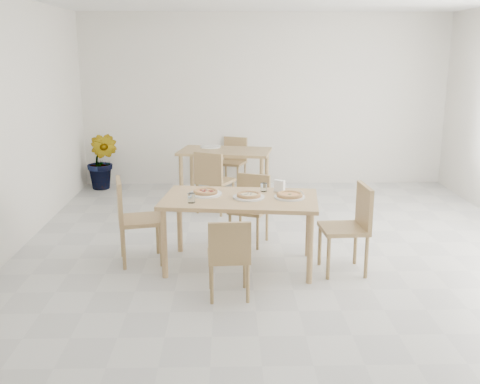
{
  "coord_description": "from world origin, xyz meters",
  "views": [
    {
      "loc": [
        -0.61,
        -5.8,
        2.23
      ],
      "look_at": [
        -0.49,
        -0.25,
        0.81
      ],
      "focal_mm": 42.0,
      "sensor_mm": 36.0,
      "label": 1
    }
  ],
  "objects_px": {
    "second_table": "(225,156)",
    "plate_empty": "(210,147)",
    "chair_south": "(229,253)",
    "potted_plant": "(103,161)",
    "main_table": "(240,205)",
    "plate_pepperoni": "(205,194)",
    "pizza_margherita": "(290,195)",
    "tumbler_a": "(191,198)",
    "napkin_holder": "(280,187)",
    "chair_east": "(352,222)",
    "pizza_pepperoni": "(205,192)",
    "chair_back_n": "(233,158)",
    "plate_margherita": "(290,197)",
    "plate_mushroom": "(249,197)",
    "pizza_mushroom": "(249,195)",
    "tumbler_b": "(264,187)",
    "chair_west": "(132,215)",
    "chair_back_s": "(212,178)",
    "chair_north": "(251,204)"
  },
  "relations": [
    {
      "from": "tumbler_a",
      "to": "potted_plant",
      "type": "height_order",
      "value": "potted_plant"
    },
    {
      "from": "pizza_pepperoni",
      "to": "napkin_holder",
      "type": "relative_size",
      "value": 2.43
    },
    {
      "from": "plate_empty",
      "to": "chair_back_n",
      "type": "bearing_deg",
      "value": 56.12
    },
    {
      "from": "second_table",
      "to": "plate_empty",
      "type": "xyz_separation_m",
      "value": [
        -0.22,
        0.25,
        0.1
      ]
    },
    {
      "from": "chair_west",
      "to": "plate_pepperoni",
      "type": "bearing_deg",
      "value": -104.85
    },
    {
      "from": "pizza_pepperoni",
      "to": "plate_mushroom",
      "type": "bearing_deg",
      "value": -18.0
    },
    {
      "from": "tumbler_b",
      "to": "napkin_holder",
      "type": "bearing_deg",
      "value": -19.33
    },
    {
      "from": "plate_mushroom",
      "to": "tumbler_b",
      "type": "height_order",
      "value": "tumbler_b"
    },
    {
      "from": "napkin_holder",
      "to": "plate_empty",
      "type": "relative_size",
      "value": 0.43
    },
    {
      "from": "napkin_holder",
      "to": "second_table",
      "type": "height_order",
      "value": "napkin_holder"
    },
    {
      "from": "plate_pepperoni",
      "to": "second_table",
      "type": "height_order",
      "value": "plate_pepperoni"
    },
    {
      "from": "main_table",
      "to": "chair_south",
      "type": "distance_m",
      "value": 0.84
    },
    {
      "from": "plate_margherita",
      "to": "pizza_pepperoni",
      "type": "bearing_deg",
      "value": 170.04
    },
    {
      "from": "plate_mushroom",
      "to": "pizza_mushroom",
      "type": "xyz_separation_m",
      "value": [
        -0.0,
        0.0,
        0.02
      ]
    },
    {
      "from": "chair_south",
      "to": "tumbler_a",
      "type": "relative_size",
      "value": 7.95
    },
    {
      "from": "chair_west",
      "to": "tumbler_a",
      "type": "relative_size",
      "value": 9.51
    },
    {
      "from": "plate_pepperoni",
      "to": "chair_back_n",
      "type": "bearing_deg",
      "value": 84.56
    },
    {
      "from": "pizza_mushroom",
      "to": "napkin_holder",
      "type": "distance_m",
      "value": 0.4
    },
    {
      "from": "plate_mushroom",
      "to": "napkin_holder",
      "type": "distance_m",
      "value": 0.4
    },
    {
      "from": "potted_plant",
      "to": "main_table",
      "type": "bearing_deg",
      "value": -57.69
    },
    {
      "from": "plate_mushroom",
      "to": "potted_plant",
      "type": "relative_size",
      "value": 0.35
    },
    {
      "from": "plate_pepperoni",
      "to": "pizza_margherita",
      "type": "height_order",
      "value": "pizza_margherita"
    },
    {
      "from": "tumbler_a",
      "to": "plate_mushroom",
      "type": "bearing_deg",
      "value": 16.13
    },
    {
      "from": "plate_mushroom",
      "to": "pizza_pepperoni",
      "type": "xyz_separation_m",
      "value": [
        -0.45,
        0.15,
        0.02
      ]
    },
    {
      "from": "chair_north",
      "to": "tumbler_a",
      "type": "xyz_separation_m",
      "value": [
        -0.63,
        -0.98,
        0.34
      ]
    },
    {
      "from": "plate_margherita",
      "to": "second_table",
      "type": "height_order",
      "value": "plate_margherita"
    },
    {
      "from": "tumbler_b",
      "to": "plate_empty",
      "type": "distance_m",
      "value": 2.83
    },
    {
      "from": "chair_south",
      "to": "napkin_holder",
      "type": "xyz_separation_m",
      "value": [
        0.54,
        0.99,
        0.37
      ]
    },
    {
      "from": "pizza_pepperoni",
      "to": "chair_back_n",
      "type": "relative_size",
      "value": 0.4
    },
    {
      "from": "main_table",
      "to": "pizza_pepperoni",
      "type": "distance_m",
      "value": 0.39
    },
    {
      "from": "pizza_pepperoni",
      "to": "napkin_holder",
      "type": "bearing_deg",
      "value": 5.24
    },
    {
      "from": "tumbler_a",
      "to": "tumbler_b",
      "type": "distance_m",
      "value": 0.86
    },
    {
      "from": "chair_south",
      "to": "pizza_mushroom",
      "type": "distance_m",
      "value": 0.87
    },
    {
      "from": "pizza_margherita",
      "to": "pizza_mushroom",
      "type": "bearing_deg",
      "value": 179.14
    },
    {
      "from": "pizza_mushroom",
      "to": "plate_empty",
      "type": "distance_m",
      "value": 3.07
    },
    {
      "from": "chair_east",
      "to": "second_table",
      "type": "relative_size",
      "value": 0.62
    },
    {
      "from": "pizza_mushroom",
      "to": "tumbler_a",
      "type": "relative_size",
      "value": 3.34
    },
    {
      "from": "napkin_holder",
      "to": "plate_empty",
      "type": "height_order",
      "value": "napkin_holder"
    },
    {
      "from": "main_table",
      "to": "chair_back_s",
      "type": "xyz_separation_m",
      "value": [
        -0.34,
        1.98,
        -0.17
      ]
    },
    {
      "from": "main_table",
      "to": "chair_south",
      "type": "height_order",
      "value": "chair_south"
    },
    {
      "from": "plate_pepperoni",
      "to": "chair_back_s",
      "type": "xyz_separation_m",
      "value": [
        0.02,
        1.87,
        -0.25
      ]
    },
    {
      "from": "pizza_margherita",
      "to": "napkin_holder",
      "type": "relative_size",
      "value": 2.4
    },
    {
      "from": "chair_south",
      "to": "plate_empty",
      "type": "relative_size",
      "value": 2.43
    },
    {
      "from": "plate_pepperoni",
      "to": "tumbler_b",
      "type": "relative_size",
      "value": 3.82
    },
    {
      "from": "chair_west",
      "to": "plate_pepperoni",
      "type": "height_order",
      "value": "chair_west"
    },
    {
      "from": "chair_west",
      "to": "napkin_holder",
      "type": "xyz_separation_m",
      "value": [
        1.56,
        0.05,
        0.28
      ]
    },
    {
      "from": "chair_south",
      "to": "potted_plant",
      "type": "height_order",
      "value": "potted_plant"
    },
    {
      "from": "chair_south",
      "to": "pizza_margherita",
      "type": "distance_m",
      "value": 1.04
    },
    {
      "from": "plate_pepperoni",
      "to": "napkin_holder",
      "type": "height_order",
      "value": "napkin_holder"
    },
    {
      "from": "plate_pepperoni",
      "to": "potted_plant",
      "type": "bearing_deg",
      "value": 118.63
    }
  ]
}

